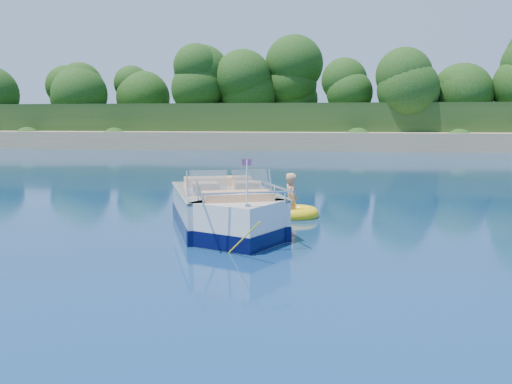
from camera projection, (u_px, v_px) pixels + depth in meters
ground at (333, 238)px, 12.60m from camera, size 160.00×160.00×0.00m
shoreline at (349, 131)px, 74.86m from camera, size 170.00×59.00×6.00m
treeline at (349, 87)px, 52.01m from camera, size 150.00×7.12×8.19m
motorboat at (227, 213)px, 13.46m from camera, size 3.65×5.89×2.08m
tow_tube at (295, 213)px, 15.36m from camera, size 1.52×1.52×0.35m
boy at (291, 217)px, 15.34m from camera, size 0.67×0.95×1.71m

